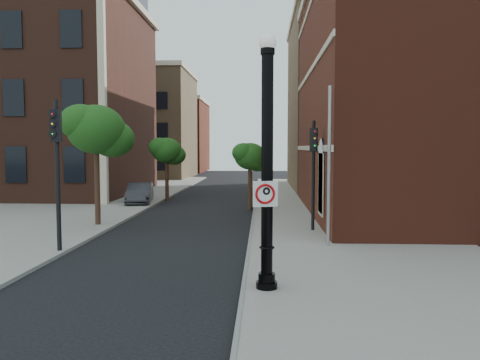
# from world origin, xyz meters

# --- Properties ---
(ground) EXTENTS (120.00, 120.00, 0.00)m
(ground) POSITION_xyz_m (0.00, 0.00, 0.00)
(ground) COLOR black
(ground) RESTS_ON ground
(sidewalk_right) EXTENTS (8.00, 60.00, 0.12)m
(sidewalk_right) POSITION_xyz_m (6.00, 10.00, 0.06)
(sidewalk_right) COLOR gray
(sidewalk_right) RESTS_ON ground
(sidewalk_left) EXTENTS (10.00, 50.00, 0.12)m
(sidewalk_left) POSITION_xyz_m (-9.00, 18.00, 0.06)
(sidewalk_left) COLOR gray
(sidewalk_left) RESTS_ON ground
(curb_edge) EXTENTS (0.10, 60.00, 0.14)m
(curb_edge) POSITION_xyz_m (2.05, 10.00, 0.07)
(curb_edge) COLOR gray
(curb_edge) RESTS_ON ground
(victorian_building) EXTENTS (18.60, 14.60, 17.95)m
(victorian_building) POSITION_xyz_m (-16.00, 23.97, 8.74)
(victorian_building) COLOR #542C1F
(victorian_building) RESTS_ON ground
(bg_building_tan_a) EXTENTS (12.00, 12.00, 12.00)m
(bg_building_tan_a) POSITION_xyz_m (-12.00, 44.00, 6.00)
(bg_building_tan_a) COLOR #90724E
(bg_building_tan_a) RESTS_ON ground
(bg_building_red) EXTENTS (12.00, 12.00, 10.00)m
(bg_building_red) POSITION_xyz_m (-12.00, 58.00, 5.00)
(bg_building_red) COLOR maroon
(bg_building_red) RESTS_ON ground
(bg_building_tan_b) EXTENTS (22.00, 14.00, 14.00)m
(bg_building_tan_b) POSITION_xyz_m (16.00, 30.00, 7.00)
(bg_building_tan_b) COLOR #90724E
(bg_building_tan_b) RESTS_ON ground
(lamppost) EXTENTS (0.52, 0.52, 6.19)m
(lamppost) POSITION_xyz_m (2.62, 0.60, 2.86)
(lamppost) COLOR black
(lamppost) RESTS_ON ground
(no_parking_sign) EXTENTS (0.60, 0.19, 0.61)m
(no_parking_sign) POSITION_xyz_m (2.58, 0.45, 2.44)
(no_parking_sign) COLOR white
(no_parking_sign) RESTS_ON ground
(parked_car) EXTENTS (2.08, 4.26, 1.34)m
(parked_car) POSITION_xyz_m (-5.14, 18.11, 0.67)
(parked_car) COLOR #2C2C31
(parked_car) RESTS_ON ground
(traffic_signal_left) EXTENTS (0.38, 0.44, 5.08)m
(traffic_signal_left) POSITION_xyz_m (-4.23, 4.43, 3.43)
(traffic_signal_left) COLOR black
(traffic_signal_left) RESTS_ON ground
(traffic_signal_right) EXTENTS (0.35, 0.40, 4.62)m
(traffic_signal_right) POSITION_xyz_m (4.60, 8.74, 3.11)
(traffic_signal_right) COLOR black
(traffic_signal_right) RESTS_ON ground
(utility_pole) EXTENTS (0.11, 0.11, 5.64)m
(utility_pole) POSITION_xyz_m (4.80, 5.68, 2.82)
(utility_pole) COLOR #999999
(utility_pole) RESTS_ON ground
(street_tree_a) EXTENTS (3.00, 2.71, 5.40)m
(street_tree_a) POSITION_xyz_m (-4.77, 9.75, 4.26)
(street_tree_a) COLOR black
(street_tree_a) RESTS_ON ground
(street_tree_b) EXTENTS (2.31, 2.09, 4.17)m
(street_tree_b) POSITION_xyz_m (-3.73, 19.69, 3.28)
(street_tree_b) COLOR black
(street_tree_b) RESTS_ON ground
(street_tree_c) EXTENTS (2.10, 1.90, 3.79)m
(street_tree_c) POSITION_xyz_m (1.83, 15.72, 2.97)
(street_tree_c) COLOR black
(street_tree_c) RESTS_ON ground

